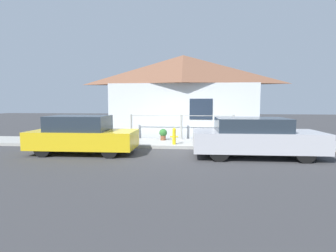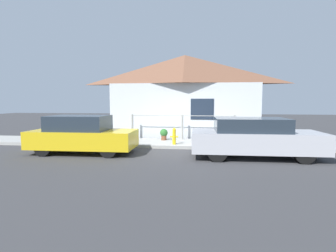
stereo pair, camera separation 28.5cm
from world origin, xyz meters
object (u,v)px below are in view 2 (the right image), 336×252
Objects in this scene: potted_plant_near_hydrant at (164,134)px; car_left at (82,135)px; car_right at (254,138)px; fire_hydrant at (174,136)px.

car_left is at bearing -133.57° from potted_plant_near_hydrant.
car_left is 6.12m from car_right.
fire_hydrant is 1.31m from potted_plant_near_hydrant.
car_right is at bearing -1.26° from car_left.
potted_plant_near_hydrant is (2.63, 2.77, -0.27)m from car_left.
car_left reaches higher than potted_plant_near_hydrant.
car_right is (6.12, 0.00, 0.00)m from car_left.
car_right is 6.24× the size of fire_hydrant.
fire_hydrant reaches higher than potted_plant_near_hydrant.
car_left is 7.38× the size of potted_plant_near_hydrant.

